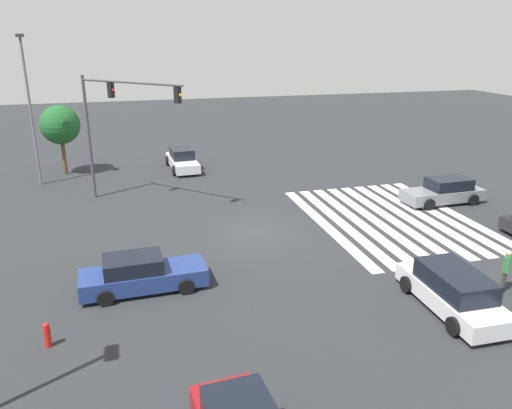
% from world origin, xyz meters
% --- Properties ---
extents(ground_plane, '(110.34, 110.34, 0.00)m').
position_xyz_m(ground_plane, '(0.00, 0.00, 0.00)').
color(ground_plane, '#2B2D30').
extents(crosswalk_markings, '(11.63, 8.20, 0.01)m').
position_xyz_m(crosswalk_markings, '(0.00, -7.56, 0.00)').
color(crosswalk_markings, silver).
rests_on(crosswalk_markings, ground_plane).
extents(traffic_signal_mast, '(5.18, 5.18, 7.28)m').
position_xyz_m(traffic_signal_mast, '(6.58, 6.58, 5.22)').
color(traffic_signal_mast, '#47474C').
rests_on(traffic_signal_mast, ground_plane).
extents(car_1, '(2.09, 4.88, 1.43)m').
position_xyz_m(car_1, '(-4.63, 5.87, 0.66)').
color(car_1, navy).
rests_on(car_1, ground_plane).
extents(car_2, '(4.97, 2.17, 1.55)m').
position_xyz_m(car_2, '(13.36, 2.02, 0.71)').
color(car_2, silver).
rests_on(car_2, ground_plane).
extents(car_3, '(4.89, 2.14, 1.54)m').
position_xyz_m(car_3, '(-9.06, -4.89, 0.74)').
color(car_3, silver).
rests_on(car_3, ground_plane).
extents(car_5, '(2.11, 4.82, 1.49)m').
position_xyz_m(car_5, '(1.55, -11.91, 0.70)').
color(car_5, gray).
rests_on(car_5, ground_plane).
extents(pedestrian, '(0.40, 0.41, 1.75)m').
position_xyz_m(pedestrian, '(-8.46, -7.64, 0.99)').
color(pedestrian, '#38383D').
rests_on(pedestrian, ground_plane).
extents(street_light_pole_a, '(0.80, 0.36, 9.50)m').
position_xyz_m(street_light_pole_a, '(11.88, 11.62, 5.58)').
color(street_light_pole_a, slate).
rests_on(street_light_pole_a, ground_plane).
extents(tree_corner_a, '(2.70, 2.70, 4.87)m').
position_xyz_m(tree_corner_a, '(14.22, 10.24, 3.50)').
color(tree_corner_a, brown).
rests_on(tree_corner_a, ground_plane).
extents(fire_hydrant, '(0.22, 0.22, 0.86)m').
position_xyz_m(fire_hydrant, '(-7.69, 8.96, 0.43)').
color(fire_hydrant, red).
rests_on(fire_hydrant, ground_plane).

